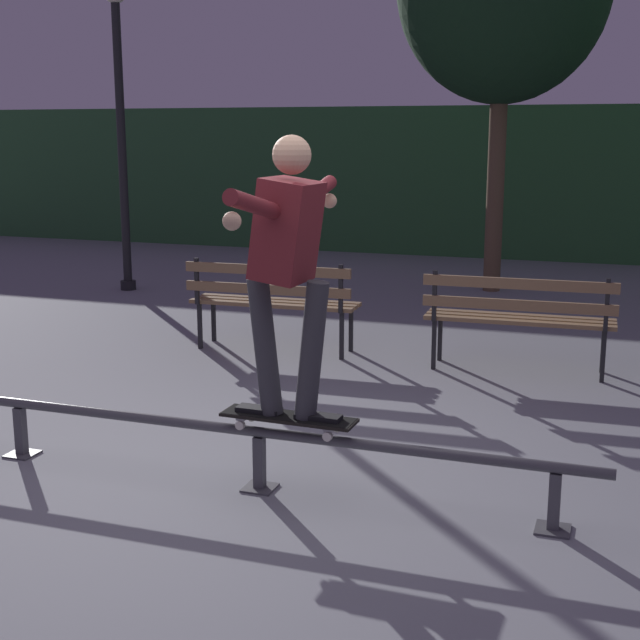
{
  "coord_description": "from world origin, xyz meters",
  "views": [
    {
      "loc": [
        1.91,
        -4.49,
        2.03
      ],
      "look_at": [
        0.09,
        0.72,
        0.85
      ],
      "focal_mm": 49.38,
      "sensor_mm": 36.0,
      "label": 1
    }
  ],
  "objects_px": {
    "skateboard": "(289,418)",
    "park_bench_leftmost": "(272,296)",
    "grind_rail": "(259,441)",
    "skateboarder": "(288,254)",
    "lamp_post_left": "(119,95)",
    "park_bench_left_center": "(519,312)"
  },
  "relations": [
    {
      "from": "park_bench_leftmost",
      "to": "park_bench_left_center",
      "type": "xyz_separation_m",
      "value": [
        2.27,
        0.0,
        0.0
      ]
    },
    {
      "from": "skateboard",
      "to": "park_bench_left_center",
      "type": "relative_size",
      "value": 0.49
    },
    {
      "from": "skateboarder",
      "to": "grind_rail",
      "type": "bearing_deg",
      "value": 179.97
    },
    {
      "from": "skateboard",
      "to": "park_bench_leftmost",
      "type": "height_order",
      "value": "park_bench_leftmost"
    },
    {
      "from": "lamp_post_left",
      "to": "park_bench_left_center",
      "type": "bearing_deg",
      "value": -24.9
    },
    {
      "from": "skateboarder",
      "to": "park_bench_leftmost",
      "type": "xyz_separation_m",
      "value": [
        -1.36,
        3.04,
        -0.85
      ]
    },
    {
      "from": "park_bench_left_center",
      "to": "park_bench_leftmost",
      "type": "bearing_deg",
      "value": 180.0
    },
    {
      "from": "skateboarder",
      "to": "lamp_post_left",
      "type": "bearing_deg",
      "value": 128.7
    },
    {
      "from": "grind_rail",
      "to": "skateboarder",
      "type": "relative_size",
      "value": 2.5
    },
    {
      "from": "grind_rail",
      "to": "skateboarder",
      "type": "bearing_deg",
      "value": -0.03
    },
    {
      "from": "skateboarder",
      "to": "lamp_post_left",
      "type": "xyz_separation_m",
      "value": [
        -4.42,
        5.52,
        1.09
      ]
    },
    {
      "from": "grind_rail",
      "to": "park_bench_left_center",
      "type": "height_order",
      "value": "park_bench_left_center"
    },
    {
      "from": "skateboard",
      "to": "grind_rail",
      "type": "bearing_deg",
      "value": 180.0
    },
    {
      "from": "skateboarder",
      "to": "lamp_post_left",
      "type": "relative_size",
      "value": 0.4
    },
    {
      "from": "lamp_post_left",
      "to": "park_bench_leftmost",
      "type": "bearing_deg",
      "value": -38.95
    },
    {
      "from": "park_bench_leftmost",
      "to": "lamp_post_left",
      "type": "relative_size",
      "value": 0.41
    },
    {
      "from": "lamp_post_left",
      "to": "grind_rail",
      "type": "bearing_deg",
      "value": -52.5
    },
    {
      "from": "skateboard",
      "to": "park_bench_leftmost",
      "type": "xyz_separation_m",
      "value": [
        -1.35,
        3.04,
        0.09
      ]
    },
    {
      "from": "park_bench_leftmost",
      "to": "lamp_post_left",
      "type": "distance_m",
      "value": 4.39
    },
    {
      "from": "park_bench_leftmost",
      "to": "skateboard",
      "type": "bearing_deg",
      "value": -65.99
    },
    {
      "from": "grind_rail",
      "to": "lamp_post_left",
      "type": "relative_size",
      "value": 1.0
    },
    {
      "from": "grind_rail",
      "to": "skateboard",
      "type": "bearing_deg",
      "value": -0.0
    }
  ]
}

